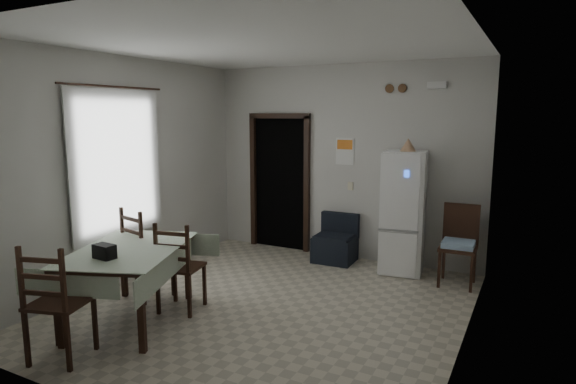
{
  "coord_description": "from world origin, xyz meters",
  "views": [
    {
      "loc": [
        2.62,
        -4.51,
        2.17
      ],
      "look_at": [
        0.0,
        0.5,
        1.25
      ],
      "focal_mm": 30.0,
      "sensor_mm": 36.0,
      "label": 1
    }
  ],
  "objects_px": {
    "navy_seat": "(335,238)",
    "dining_chair_far_left": "(148,252)",
    "dining_table": "(131,285)",
    "dining_chair_near_head": "(60,301)",
    "fridge": "(404,212)",
    "dining_chair_far_right": "(181,265)",
    "corner_chair": "(458,246)"
  },
  "relations": [
    {
      "from": "dining_table",
      "to": "dining_chair_far_left",
      "type": "bearing_deg",
      "value": 98.2
    },
    {
      "from": "dining_chair_far_right",
      "to": "dining_table",
      "type": "bearing_deg",
      "value": 47.9
    },
    {
      "from": "dining_table",
      "to": "dining_chair_far_right",
      "type": "xyz_separation_m",
      "value": [
        0.28,
        0.47,
        0.12
      ]
    },
    {
      "from": "dining_table",
      "to": "dining_chair_near_head",
      "type": "relative_size",
      "value": 1.4
    },
    {
      "from": "dining_chair_far_left",
      "to": "dining_chair_far_right",
      "type": "bearing_deg",
      "value": -178.85
    },
    {
      "from": "dining_chair_far_right",
      "to": "dining_chair_near_head",
      "type": "relative_size",
      "value": 0.94
    },
    {
      "from": "dining_table",
      "to": "dining_chair_far_right",
      "type": "relative_size",
      "value": 1.49
    },
    {
      "from": "navy_seat",
      "to": "corner_chair",
      "type": "bearing_deg",
      "value": -9.01
    },
    {
      "from": "fridge",
      "to": "dining_table",
      "type": "height_order",
      "value": "fridge"
    },
    {
      "from": "navy_seat",
      "to": "dining_chair_far_left",
      "type": "height_order",
      "value": "dining_chair_far_left"
    },
    {
      "from": "navy_seat",
      "to": "dining_chair_far_left",
      "type": "relative_size",
      "value": 0.64
    },
    {
      "from": "fridge",
      "to": "navy_seat",
      "type": "relative_size",
      "value": 2.4
    },
    {
      "from": "dining_chair_far_left",
      "to": "dining_chair_far_right",
      "type": "height_order",
      "value": "dining_chair_far_left"
    },
    {
      "from": "fridge",
      "to": "dining_table",
      "type": "xyz_separation_m",
      "value": [
        -2.12,
        -2.93,
        -0.45
      ]
    },
    {
      "from": "fridge",
      "to": "corner_chair",
      "type": "distance_m",
      "value": 0.85
    },
    {
      "from": "dining_table",
      "to": "dining_chair_far_left",
      "type": "xyz_separation_m",
      "value": [
        -0.34,
        0.61,
        0.15
      ]
    },
    {
      "from": "dining_chair_far_right",
      "to": "dining_chair_near_head",
      "type": "height_order",
      "value": "dining_chair_near_head"
    },
    {
      "from": "dining_chair_near_head",
      "to": "navy_seat",
      "type": "bearing_deg",
      "value": -122.7
    },
    {
      "from": "fridge",
      "to": "dining_chair_far_right",
      "type": "relative_size",
      "value": 1.65
    },
    {
      "from": "fridge",
      "to": "corner_chair",
      "type": "xyz_separation_m",
      "value": [
        0.76,
        -0.22,
        -0.33
      ]
    },
    {
      "from": "fridge",
      "to": "dining_chair_far_left",
      "type": "height_order",
      "value": "fridge"
    },
    {
      "from": "fridge",
      "to": "dining_chair_far_right",
      "type": "bearing_deg",
      "value": -134.29
    },
    {
      "from": "navy_seat",
      "to": "dining_chair_near_head",
      "type": "relative_size",
      "value": 0.65
    },
    {
      "from": "dining_table",
      "to": "dining_chair_far_right",
      "type": "height_order",
      "value": "dining_chair_far_right"
    },
    {
      "from": "dining_chair_far_left",
      "to": "dining_chair_near_head",
      "type": "relative_size",
      "value": 1.01
    },
    {
      "from": "navy_seat",
      "to": "fridge",
      "type": "bearing_deg",
      "value": -2.03
    },
    {
      "from": "navy_seat",
      "to": "dining_table",
      "type": "xyz_separation_m",
      "value": [
        -1.12,
        -2.93,
        0.05
      ]
    },
    {
      "from": "fridge",
      "to": "dining_chair_near_head",
      "type": "relative_size",
      "value": 1.56
    },
    {
      "from": "fridge",
      "to": "dining_chair_far_left",
      "type": "bearing_deg",
      "value": -144.02
    },
    {
      "from": "corner_chair",
      "to": "dining_chair_far_left",
      "type": "xyz_separation_m",
      "value": [
        -3.22,
        -2.1,
        0.03
      ]
    },
    {
      "from": "dining_chair_near_head",
      "to": "dining_chair_far_left",
      "type": "bearing_deg",
      "value": -92.53
    },
    {
      "from": "corner_chair",
      "to": "dining_chair_far_left",
      "type": "relative_size",
      "value": 0.94
    }
  ]
}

